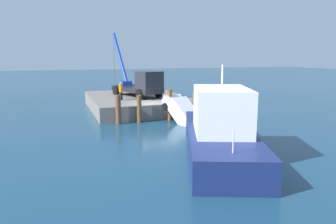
% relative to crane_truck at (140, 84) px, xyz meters
% --- Properties ---
extents(ground, '(200.00, 200.00, 0.00)m').
position_rel_crane_truck_xyz_m(ground, '(4.40, -0.16, -2.66)').
color(ground, navy).
extents(dock, '(12.61, 9.28, 1.31)m').
position_rel_crane_truck_xyz_m(dock, '(-0.81, -0.16, -2.00)').
color(dock, slate).
rests_on(dock, ground).
extents(crane_truck, '(9.39, 4.18, 6.66)m').
position_rel_crane_truck_xyz_m(crane_truck, '(0.00, 0.00, 0.00)').
color(crane_truck, black).
rests_on(crane_truck, dock).
extents(dock_worker, '(0.34, 0.34, 1.68)m').
position_rel_crane_truck_xyz_m(dock_worker, '(1.54, -2.27, -0.49)').
color(dock_worker, black).
rests_on(dock_worker, dock).
extents(salvaged_car, '(4.44, 3.00, 3.35)m').
position_rel_crane_truck_xyz_m(salvaged_car, '(7.31, 1.82, -2.01)').
color(salvaged_car, silver).
rests_on(salvaged_car, ground).
extents(moored_yacht, '(13.26, 7.95, 6.31)m').
position_rel_crane_truck_xyz_m(moored_yacht, '(14.06, 0.98, -1.90)').
color(moored_yacht, navy).
rests_on(moored_yacht, ground).
extents(piling_near, '(0.43, 0.43, 2.36)m').
position_rel_crane_truck_xyz_m(piling_near, '(5.85, -3.37, -1.48)').
color(piling_near, brown).
rests_on(piling_near, ground).
extents(piling_mid, '(0.38, 0.38, 2.22)m').
position_rel_crane_truck_xyz_m(piling_mid, '(5.86, -1.65, -1.55)').
color(piling_mid, brown).
rests_on(piling_mid, ground).
extents(piling_far, '(0.35, 0.35, 2.62)m').
position_rel_crane_truck_xyz_m(piling_far, '(5.89, 1.00, -1.35)').
color(piling_far, brown).
rests_on(piling_far, ground).
extents(piling_end, '(0.28, 0.28, 2.32)m').
position_rel_crane_truck_xyz_m(piling_end, '(5.83, 3.22, -1.50)').
color(piling_end, brown).
rests_on(piling_end, ground).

